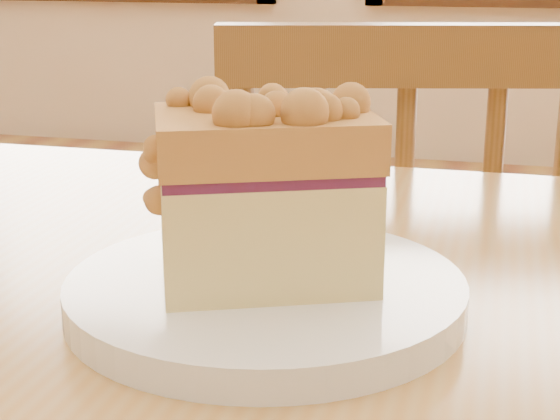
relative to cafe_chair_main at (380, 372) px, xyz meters
name	(u,v)px	position (x,y,z in m)	size (l,w,h in m)	color
cafe_chair_main	(380,372)	(0.00, 0.00, 0.00)	(0.49, 0.49, 0.89)	brown
plate	(266,294)	(0.01, -0.53, 0.31)	(0.22, 0.22, 0.02)	white
cake_slice	(263,184)	(0.01, -0.53, 0.37)	(0.14, 0.12, 0.11)	#FFE990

